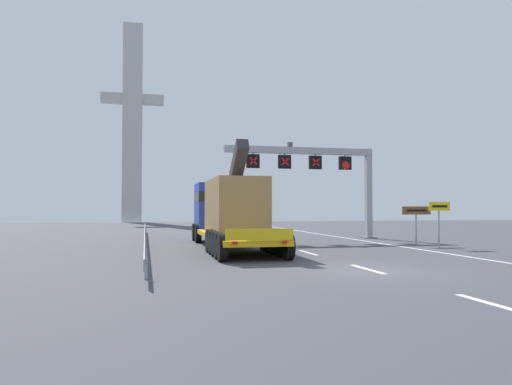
# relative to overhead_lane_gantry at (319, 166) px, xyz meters

# --- Properties ---
(ground) EXTENTS (112.00, 112.00, 0.00)m
(ground) POSITION_rel_overhead_lane_gantry_xyz_m (-4.09, -15.91, -4.98)
(ground) COLOR #424449
(lane_markings) EXTENTS (0.20, 59.06, 0.01)m
(lane_markings) POSITION_rel_overhead_lane_gantry_xyz_m (-4.02, 6.32, -4.98)
(lane_markings) COLOR silver
(lane_markings) RESTS_ON ground
(edge_line_right) EXTENTS (0.20, 63.00, 0.01)m
(edge_line_right) POSITION_rel_overhead_lane_gantry_xyz_m (2.11, -3.91, -4.98)
(edge_line_right) COLOR silver
(edge_line_right) RESTS_ON ground
(overhead_lane_gantry) EXTENTS (10.62, 0.90, 6.51)m
(overhead_lane_gantry) POSITION_rel_overhead_lane_gantry_xyz_m (0.00, 0.00, 0.00)
(overhead_lane_gantry) COLOR #9EA0A5
(overhead_lane_gantry) RESTS_ON ground
(heavy_haul_truck_yellow) EXTENTS (3.10, 14.08, 5.30)m
(heavy_haul_truck_yellow) POSITION_rel_overhead_lane_gantry_xyz_m (-7.13, -4.82, -2.99)
(heavy_haul_truck_yellow) COLOR yellow
(heavy_haul_truck_yellow) RESTS_ON ground
(exit_sign_yellow) EXTENTS (1.24, 0.15, 2.43)m
(exit_sign_yellow) POSITION_rel_overhead_lane_gantry_xyz_m (3.73, -8.16, -3.18)
(exit_sign_yellow) COLOR #9EA0A5
(exit_sign_yellow) RESTS_ON ground
(tourist_info_sign_brown) EXTENTS (1.76, 0.15, 2.19)m
(tourist_info_sign_brown) POSITION_rel_overhead_lane_gantry_xyz_m (3.47, -6.36, -3.28)
(tourist_info_sign_brown) COLOR #9EA0A5
(tourist_info_sign_brown) RESTS_ON ground
(guardrail_left) EXTENTS (0.13, 29.36, 0.76)m
(guardrail_left) POSITION_rel_overhead_lane_gantry_xyz_m (-11.53, -3.23, -4.42)
(guardrail_left) COLOR #999EA3
(guardrail_left) RESTS_ON ground
(bridge_pylon_distant) EXTENTS (9.00, 2.00, 29.18)m
(bridge_pylon_distant) POSITION_rel_overhead_lane_gantry_xyz_m (-13.45, 42.21, 9.99)
(bridge_pylon_distant) COLOR #B7B7B2
(bridge_pylon_distant) RESTS_ON ground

